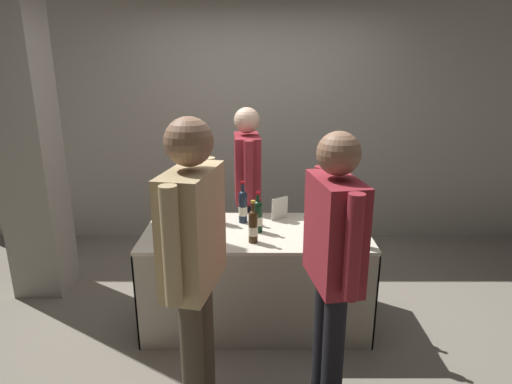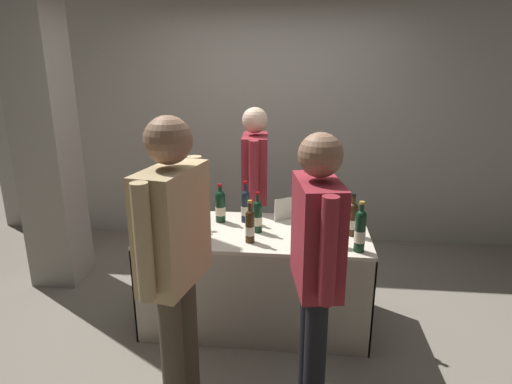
{
  "view_description": "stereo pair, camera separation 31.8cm",
  "coord_description": "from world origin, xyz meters",
  "px_view_note": "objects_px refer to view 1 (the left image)",
  "views": [
    {
      "loc": [
        0.0,
        -3.04,
        1.97
      ],
      "look_at": [
        0.0,
        0.0,
        1.05
      ],
      "focal_mm": 30.84,
      "sensor_mm": 36.0,
      "label": 1
    },
    {
      "loc": [
        0.32,
        -3.03,
        1.97
      ],
      "look_at": [
        0.0,
        0.0,
        1.05
      ],
      "focal_mm": 30.84,
      "sensor_mm": 36.0,
      "label": 2
    }
  ],
  "objects_px": {
    "vendor_presenter": "(247,181)",
    "taster_foreground_right": "(194,251)",
    "featured_wine_bottle": "(243,206)",
    "concrete_pillar": "(20,92)",
    "wine_glass_mid": "(341,231)",
    "wine_glass_near_vendor": "(206,232)",
    "flower_vase": "(184,215)",
    "display_bottle_0": "(253,225)",
    "tasting_table": "(256,258)"
  },
  "relations": [
    {
      "from": "featured_wine_bottle",
      "to": "display_bottle_0",
      "type": "bearing_deg",
      "value": -78.24
    },
    {
      "from": "taster_foreground_right",
      "to": "vendor_presenter",
      "type": "bearing_deg",
      "value": 3.39
    },
    {
      "from": "taster_foreground_right",
      "to": "wine_glass_near_vendor",
      "type": "bearing_deg",
      "value": 13.5
    },
    {
      "from": "display_bottle_0",
      "to": "wine_glass_mid",
      "type": "bearing_deg",
      "value": -1.37
    },
    {
      "from": "display_bottle_0",
      "to": "flower_vase",
      "type": "relative_size",
      "value": 0.77
    },
    {
      "from": "display_bottle_0",
      "to": "wine_glass_near_vendor",
      "type": "bearing_deg",
      "value": -176.41
    },
    {
      "from": "featured_wine_bottle",
      "to": "display_bottle_0",
      "type": "height_order",
      "value": "featured_wine_bottle"
    },
    {
      "from": "display_bottle_0",
      "to": "taster_foreground_right",
      "type": "xyz_separation_m",
      "value": [
        -0.29,
        -0.8,
        0.17
      ]
    },
    {
      "from": "featured_wine_bottle",
      "to": "flower_vase",
      "type": "relative_size",
      "value": 0.83
    },
    {
      "from": "concrete_pillar",
      "to": "vendor_presenter",
      "type": "relative_size",
      "value": 2.17
    },
    {
      "from": "concrete_pillar",
      "to": "display_bottle_0",
      "type": "relative_size",
      "value": 11.34
    },
    {
      "from": "display_bottle_0",
      "to": "wine_glass_mid",
      "type": "distance_m",
      "value": 0.6
    },
    {
      "from": "vendor_presenter",
      "to": "wine_glass_near_vendor",
      "type": "bearing_deg",
      "value": -20.76
    },
    {
      "from": "concrete_pillar",
      "to": "wine_glass_mid",
      "type": "relative_size",
      "value": 28.3
    },
    {
      "from": "concrete_pillar",
      "to": "taster_foreground_right",
      "type": "height_order",
      "value": "concrete_pillar"
    },
    {
      "from": "tasting_table",
      "to": "taster_foreground_right",
      "type": "height_order",
      "value": "taster_foreground_right"
    },
    {
      "from": "tasting_table",
      "to": "wine_glass_mid",
      "type": "distance_m",
      "value": 0.7
    },
    {
      "from": "wine_glass_near_vendor",
      "to": "flower_vase",
      "type": "height_order",
      "value": "flower_vase"
    },
    {
      "from": "tasting_table",
      "to": "featured_wine_bottle",
      "type": "distance_m",
      "value": 0.41
    },
    {
      "from": "concrete_pillar",
      "to": "display_bottle_0",
      "type": "distance_m",
      "value": 2.16
    },
    {
      "from": "display_bottle_0",
      "to": "taster_foreground_right",
      "type": "relative_size",
      "value": 0.18
    },
    {
      "from": "featured_wine_bottle",
      "to": "wine_glass_mid",
      "type": "bearing_deg",
      "value": -30.65
    },
    {
      "from": "concrete_pillar",
      "to": "featured_wine_bottle",
      "type": "height_order",
      "value": "concrete_pillar"
    },
    {
      "from": "flower_vase",
      "to": "display_bottle_0",
      "type": "bearing_deg",
      "value": -27.55
    },
    {
      "from": "display_bottle_0",
      "to": "taster_foreground_right",
      "type": "bearing_deg",
      "value": -110.15
    },
    {
      "from": "featured_wine_bottle",
      "to": "wine_glass_mid",
      "type": "xyz_separation_m",
      "value": [
        0.68,
        -0.41,
        -0.05
      ]
    },
    {
      "from": "concrete_pillar",
      "to": "wine_glass_mid",
      "type": "bearing_deg",
      "value": -16.77
    },
    {
      "from": "wine_glass_near_vendor",
      "to": "concrete_pillar",
      "type": "bearing_deg",
      "value": 154.03
    },
    {
      "from": "wine_glass_near_vendor",
      "to": "vendor_presenter",
      "type": "bearing_deg",
      "value": 73.3
    },
    {
      "from": "concrete_pillar",
      "to": "taster_foreground_right",
      "type": "relative_size",
      "value": 2.0
    },
    {
      "from": "display_bottle_0",
      "to": "wine_glass_near_vendor",
      "type": "relative_size",
      "value": 2.51
    },
    {
      "from": "featured_wine_bottle",
      "to": "wine_glass_mid",
      "type": "relative_size",
      "value": 2.7
    },
    {
      "from": "vendor_presenter",
      "to": "taster_foreground_right",
      "type": "bearing_deg",
      "value": -12.18
    },
    {
      "from": "concrete_pillar",
      "to": "taster_foreground_right",
      "type": "distance_m",
      "value": 2.28
    },
    {
      "from": "wine_glass_near_vendor",
      "to": "taster_foreground_right",
      "type": "distance_m",
      "value": 0.81
    },
    {
      "from": "flower_vase",
      "to": "taster_foreground_right",
      "type": "relative_size",
      "value": 0.23
    },
    {
      "from": "display_bottle_0",
      "to": "vendor_presenter",
      "type": "relative_size",
      "value": 0.19
    },
    {
      "from": "taster_foreground_right",
      "to": "flower_vase",
      "type": "bearing_deg",
      "value": 23.5
    },
    {
      "from": "wine_glass_mid",
      "to": "taster_foreground_right",
      "type": "distance_m",
      "value": 1.21
    },
    {
      "from": "wine_glass_mid",
      "to": "tasting_table",
      "type": "bearing_deg",
      "value": 158.59
    },
    {
      "from": "wine_glass_mid",
      "to": "vendor_presenter",
      "type": "height_order",
      "value": "vendor_presenter"
    },
    {
      "from": "featured_wine_bottle",
      "to": "wine_glass_mid",
      "type": "height_order",
      "value": "featured_wine_bottle"
    },
    {
      "from": "taster_foreground_right",
      "to": "tasting_table",
      "type": "bearing_deg",
      "value": -5.67
    },
    {
      "from": "flower_vase",
      "to": "vendor_presenter",
      "type": "distance_m",
      "value": 0.76
    },
    {
      "from": "vendor_presenter",
      "to": "taster_foreground_right",
      "type": "relative_size",
      "value": 0.92
    },
    {
      "from": "featured_wine_bottle",
      "to": "vendor_presenter",
      "type": "xyz_separation_m",
      "value": [
        0.02,
        0.47,
        0.07
      ]
    },
    {
      "from": "concrete_pillar",
      "to": "vendor_presenter",
      "type": "distance_m",
      "value": 1.96
    },
    {
      "from": "vendor_presenter",
      "to": "flower_vase",
      "type": "bearing_deg",
      "value": -42.4
    },
    {
      "from": "concrete_pillar",
      "to": "tasting_table",
      "type": "height_order",
      "value": "concrete_pillar"
    },
    {
      "from": "featured_wine_bottle",
      "to": "taster_foreground_right",
      "type": "height_order",
      "value": "taster_foreground_right"
    }
  ]
}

